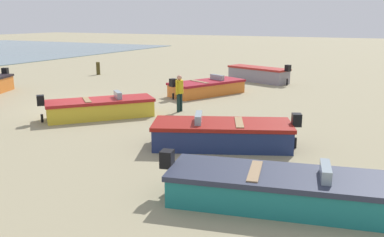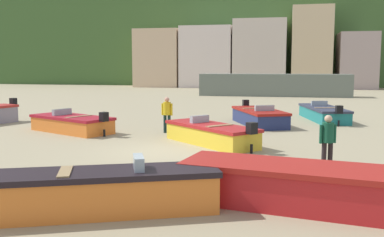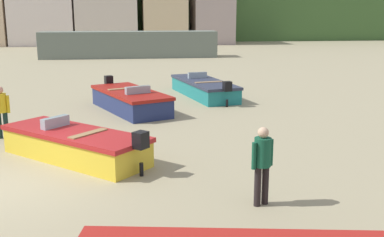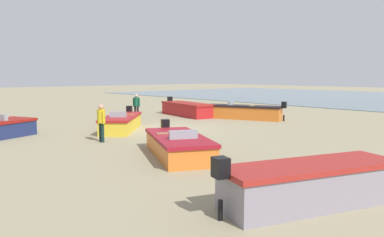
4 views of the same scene
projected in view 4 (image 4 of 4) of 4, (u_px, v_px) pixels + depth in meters
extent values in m
plane|color=gray|center=(167.00, 130.00, 19.51)|extent=(160.00, 160.00, 0.00)
cube|color=orange|center=(178.00, 147.00, 13.11)|extent=(4.39, 3.22, 0.62)
cube|color=maroon|center=(178.00, 137.00, 13.07)|extent=(4.51, 3.34, 0.12)
cube|color=black|center=(165.00, 124.00, 15.18)|extent=(0.39, 0.41, 0.40)
cylinder|color=black|center=(165.00, 141.00, 15.26)|extent=(0.13, 0.13, 0.31)
cube|color=#8C9EA8|center=(183.00, 135.00, 12.36)|extent=(0.60, 0.95, 0.28)
cube|color=#946D4B|center=(175.00, 134.00, 13.55)|extent=(0.81, 1.33, 0.08)
cube|color=gold|center=(121.00, 124.00, 19.31)|extent=(4.06, 3.88, 0.65)
cube|color=maroon|center=(121.00, 117.00, 19.27)|extent=(4.19, 4.00, 0.12)
cube|color=black|center=(129.00, 109.00, 21.53)|extent=(0.42, 0.43, 0.40)
cylinder|color=black|center=(130.00, 122.00, 21.62)|extent=(0.14, 0.14, 0.32)
cube|color=#8C9EA8|center=(118.00, 114.00, 18.51)|extent=(0.70, 0.74, 0.28)
cube|color=olive|center=(123.00, 115.00, 19.79)|extent=(0.97, 1.03, 0.08)
cube|color=#B11C1E|center=(187.00, 110.00, 26.34)|extent=(4.98, 2.31, 0.79)
cube|color=#A01D17|center=(187.00, 104.00, 26.29)|extent=(5.09, 2.41, 0.12)
cube|color=black|center=(170.00, 99.00, 28.44)|extent=(0.33, 0.36, 0.40)
cylinder|color=black|center=(170.00, 110.00, 28.53)|extent=(0.12, 0.12, 0.39)
cube|color=gray|center=(311.00, 187.00, 8.12)|extent=(2.46, 4.22, 0.82)
cube|color=#A22520|center=(312.00, 166.00, 8.06)|extent=(2.57, 4.35, 0.12)
cube|color=black|center=(221.00, 168.00, 7.20)|extent=(0.39, 0.37, 0.40)
cylinder|color=black|center=(220.00, 210.00, 7.30)|extent=(0.13, 0.13, 0.41)
cube|color=orange|center=(243.00, 113.00, 24.28)|extent=(4.96, 2.91, 0.78)
cube|color=black|center=(243.00, 106.00, 24.23)|extent=(5.09, 3.03, 0.12)
cube|color=black|center=(284.00, 105.00, 23.07)|extent=(0.38, 0.40, 0.40)
cylinder|color=black|center=(284.00, 118.00, 23.16)|extent=(0.13, 0.13, 0.39)
cube|color=#8C9EA8|center=(231.00, 103.00, 24.58)|extent=(0.44, 0.69, 0.28)
cube|color=#92784F|center=(252.00, 106.00, 23.96)|extent=(0.58, 0.96, 0.08)
cylinder|color=black|center=(101.00, 132.00, 15.99)|extent=(0.15, 0.15, 0.82)
cylinder|color=black|center=(103.00, 133.00, 15.82)|extent=(0.15, 0.15, 0.82)
cylinder|color=gold|center=(101.00, 116.00, 15.82)|extent=(0.37, 0.37, 0.58)
cylinder|color=gold|center=(99.00, 117.00, 16.01)|extent=(0.10, 0.10, 0.54)
cylinder|color=gold|center=(103.00, 118.00, 15.65)|extent=(0.10, 0.10, 0.54)
sphere|color=tan|center=(101.00, 107.00, 15.78)|extent=(0.24, 0.24, 0.22)
cylinder|color=black|center=(135.00, 112.00, 24.70)|extent=(0.19, 0.19, 0.82)
cylinder|color=black|center=(138.00, 112.00, 24.63)|extent=(0.19, 0.19, 0.82)
cylinder|color=#134B32|center=(136.00, 102.00, 24.58)|extent=(0.45, 0.45, 0.58)
cylinder|color=#134B32|center=(134.00, 102.00, 24.68)|extent=(0.12, 0.12, 0.54)
cylinder|color=#134B32|center=(139.00, 102.00, 24.50)|extent=(0.12, 0.12, 0.54)
sphere|color=tan|center=(136.00, 96.00, 24.54)|extent=(0.29, 0.29, 0.22)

